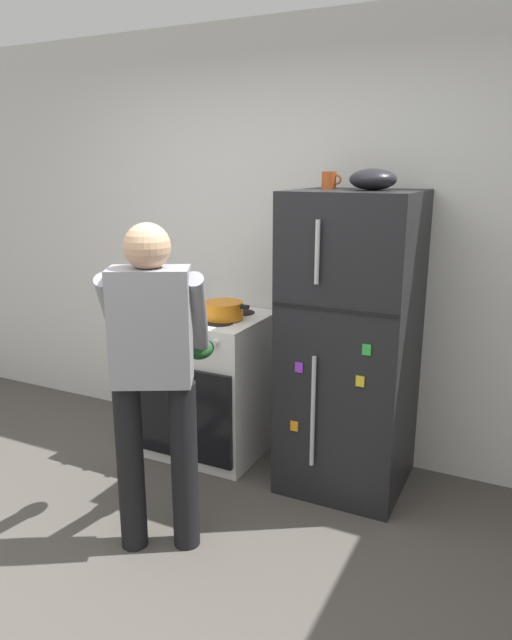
{
  "coord_description": "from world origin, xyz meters",
  "views": [
    {
      "loc": [
        1.43,
        -1.52,
        1.83
      ],
      "look_at": [
        0.04,
        1.32,
        1.0
      ],
      "focal_mm": 32.74,
      "sensor_mm": 36.0,
      "label": 1
    }
  ],
  "objects_px": {
    "pepper_mill": "(183,291)",
    "coffee_mug": "(329,180)",
    "refrigerator": "(351,344)",
    "mixing_bowl": "(373,179)",
    "person_cook": "(154,362)",
    "red_pot": "(224,310)",
    "stove_range": "(206,383)"
  },
  "relations": [
    {
      "from": "stove_range",
      "to": "mixing_bowl",
      "type": "height_order",
      "value": "mixing_bowl"
    },
    {
      "from": "pepper_mill",
      "to": "mixing_bowl",
      "type": "bearing_deg",
      "value": -8.49
    },
    {
      "from": "red_pot",
      "to": "person_cook",
      "type": "bearing_deg",
      "value": -80.99
    },
    {
      "from": "coffee_mug",
      "to": "pepper_mill",
      "type": "relative_size",
      "value": 0.65
    },
    {
      "from": "red_pot",
      "to": "pepper_mill",
      "type": "xyz_separation_m",
      "value": [
        -0.46,
        0.25,
        0.03
      ]
    },
    {
      "from": "refrigerator",
      "to": "mixing_bowl",
      "type": "distance_m",
      "value": 0.92
    },
    {
      "from": "mixing_bowl",
      "to": "red_pot",
      "type": "bearing_deg",
      "value": -176.75
    },
    {
      "from": "refrigerator",
      "to": "person_cook",
      "type": "bearing_deg",
      "value": -123.57
    },
    {
      "from": "red_pot",
      "to": "refrigerator",
      "type": "bearing_deg",
      "value": 3.55
    },
    {
      "from": "stove_range",
      "to": "pepper_mill",
      "type": "bearing_deg",
      "value": 144.96
    },
    {
      "from": "red_pot",
      "to": "mixing_bowl",
      "type": "bearing_deg",
      "value": 3.25
    },
    {
      "from": "person_cook",
      "to": "mixing_bowl",
      "type": "height_order",
      "value": "mixing_bowl"
    },
    {
      "from": "mixing_bowl",
      "to": "stove_range",
      "type": "bearing_deg",
      "value": -179.43
    },
    {
      "from": "stove_range",
      "to": "coffee_mug",
      "type": "xyz_separation_m",
      "value": [
        0.78,
        0.06,
        1.3
      ]
    },
    {
      "from": "refrigerator",
      "to": "red_pot",
      "type": "distance_m",
      "value": 0.81
    },
    {
      "from": "stove_range",
      "to": "coffee_mug",
      "type": "bearing_deg",
      "value": 4.41
    },
    {
      "from": "pepper_mill",
      "to": "person_cook",
      "type": "bearing_deg",
      "value": -62.8
    },
    {
      "from": "mixing_bowl",
      "to": "person_cook",
      "type": "bearing_deg",
      "value": -126.68
    },
    {
      "from": "stove_range",
      "to": "pepper_mill",
      "type": "xyz_separation_m",
      "value": [
        -0.3,
        0.21,
        0.55
      ]
    },
    {
      "from": "refrigerator",
      "to": "person_cook",
      "type": "distance_m",
      "value": 1.18
    },
    {
      "from": "pepper_mill",
      "to": "coffee_mug",
      "type": "bearing_deg",
      "value": -7.89
    },
    {
      "from": "person_cook",
      "to": "coffee_mug",
      "type": "xyz_separation_m",
      "value": [
        0.47,
        1.03,
        0.81
      ]
    },
    {
      "from": "stove_range",
      "to": "red_pot",
      "type": "bearing_deg",
      "value": -13.92
    },
    {
      "from": "refrigerator",
      "to": "red_pot",
      "type": "height_order",
      "value": "refrigerator"
    },
    {
      "from": "refrigerator",
      "to": "red_pot",
      "type": "bearing_deg",
      "value": -176.45
    },
    {
      "from": "stove_range",
      "to": "mixing_bowl",
      "type": "bearing_deg",
      "value": 0.57
    },
    {
      "from": "person_cook",
      "to": "coffee_mug",
      "type": "relative_size",
      "value": 14.28
    },
    {
      "from": "person_cook",
      "to": "pepper_mill",
      "type": "bearing_deg",
      "value": 117.2
    },
    {
      "from": "person_cook",
      "to": "refrigerator",
      "type": "bearing_deg",
      "value": 56.43
    },
    {
      "from": "red_pot",
      "to": "coffee_mug",
      "type": "relative_size",
      "value": 3.05
    },
    {
      "from": "mixing_bowl",
      "to": "coffee_mug",
      "type": "bearing_deg",
      "value": 169.01
    },
    {
      "from": "pepper_mill",
      "to": "stove_range",
      "type": "bearing_deg",
      "value": -35.04
    }
  ]
}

